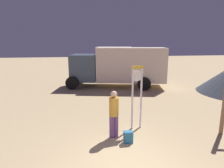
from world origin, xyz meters
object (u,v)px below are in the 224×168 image
object	(u,v)px
box_truck_near	(120,65)
box_truck_far	(121,57)
standing_clock	(137,91)
backpack	(128,137)
person_near_clock	(114,112)

from	to	relation	value
box_truck_near	box_truck_far	bearing A→B (deg)	77.75
standing_clock	backpack	xyz separation A→B (m)	(-0.56, -1.03, -1.26)
backpack	box_truck_far	distance (m)	17.57
standing_clock	box_truck_near	world-z (taller)	box_truck_near
person_near_clock	box_truck_near	bearing A→B (deg)	77.10
standing_clock	box_truck_near	xyz separation A→B (m)	(0.80, 7.08, 0.11)
backpack	box_truck_far	xyz separation A→B (m)	(3.33, 17.21, 1.29)
box_truck_near	box_truck_far	xyz separation A→B (m)	(1.98, 9.10, -0.08)
standing_clock	person_near_clock	world-z (taller)	standing_clock
backpack	person_near_clock	bearing A→B (deg)	133.80
box_truck_near	backpack	bearing A→B (deg)	-99.51
person_near_clock	box_truck_far	size ratio (longest dim) A/B	0.25
standing_clock	box_truck_far	size ratio (longest dim) A/B	0.36
standing_clock	box_truck_far	distance (m)	16.41
person_near_clock	box_truck_far	distance (m)	17.21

